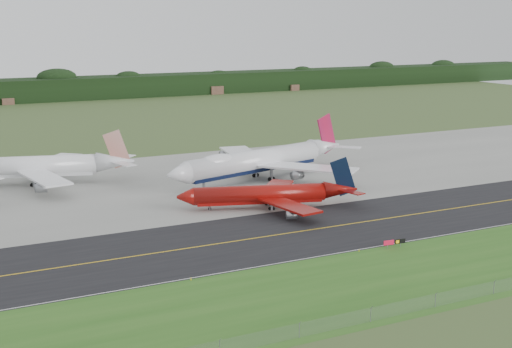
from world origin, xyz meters
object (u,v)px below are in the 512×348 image
object	(u,v)px
jet_star_tail	(33,167)
taxiway_sign	(394,242)
jet_ba_747	(260,160)
jet_red_737	(270,194)

from	to	relation	value
jet_star_tail	taxiway_sign	distance (m)	102.14
jet_ba_747	jet_red_737	distance (m)	30.33
jet_red_737	jet_star_tail	bearing A→B (deg)	131.97
jet_ba_747	jet_star_tail	distance (m)	60.81
jet_red_737	jet_ba_747	bearing A→B (deg)	67.36
jet_ba_747	jet_red_737	size ratio (longest dim) A/B	1.49
taxiway_sign	jet_ba_747	bearing A→B (deg)	86.47
jet_ba_747	jet_red_737	xyz separation A→B (m)	(-11.64, -27.92, -2.24)
jet_red_737	taxiway_sign	bearing A→B (deg)	-78.50
jet_star_tail	taxiway_sign	size ratio (longest dim) A/B	11.21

